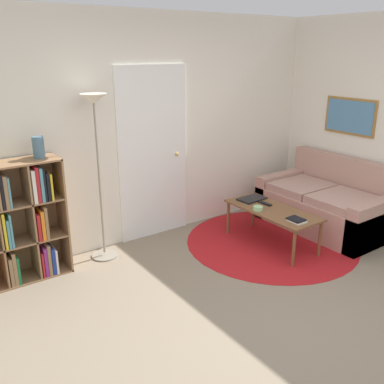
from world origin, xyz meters
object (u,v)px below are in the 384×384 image
(coffee_table, at_px, (272,213))
(vase_on_shelf, at_px, (38,147))
(laptop, at_px, (252,199))
(couch, at_px, (328,205))
(floor_lamp, at_px, (96,130))
(bookshelf, at_px, (11,224))
(bowl, at_px, (258,208))

(coffee_table, distance_m, vase_on_shelf, 2.63)
(laptop, bearing_deg, couch, -23.49)
(floor_lamp, height_order, laptop, floor_lamp)
(couch, distance_m, coffee_table, 0.99)
(floor_lamp, relative_size, vase_on_shelf, 8.49)
(floor_lamp, bearing_deg, couch, -17.87)
(couch, distance_m, vase_on_shelf, 3.56)
(bookshelf, height_order, bowl, bookshelf)
(bookshelf, height_order, vase_on_shelf, vase_on_shelf)
(bowl, bearing_deg, couch, -5.16)
(bookshelf, xyz_separation_m, coffee_table, (2.65, -0.87, -0.20))
(laptop, xyz_separation_m, bowl, (-0.19, -0.31, 0.01))
(laptop, distance_m, vase_on_shelf, 2.54)
(laptop, bearing_deg, floor_lamp, 165.30)
(couch, relative_size, coffee_table, 1.38)
(coffee_table, distance_m, laptop, 0.39)
(vase_on_shelf, bearing_deg, floor_lamp, -2.69)
(coffee_table, bearing_deg, laptop, 84.75)
(floor_lamp, relative_size, laptop, 4.99)
(couch, xyz_separation_m, bowl, (-1.14, 0.10, 0.17))
(bookshelf, bearing_deg, laptop, -10.34)
(bookshelf, distance_m, vase_on_shelf, 0.78)
(coffee_table, xyz_separation_m, bowl, (-0.16, 0.07, 0.07))
(vase_on_shelf, bearing_deg, bowl, -20.38)
(coffee_table, relative_size, bowl, 10.42)
(bookshelf, xyz_separation_m, couch, (3.63, -0.90, -0.31))
(coffee_table, bearing_deg, floor_lamp, 153.93)
(coffee_table, height_order, vase_on_shelf, vase_on_shelf)
(floor_lamp, xyz_separation_m, coffee_table, (1.73, -0.85, -1.02))
(couch, height_order, bowl, couch)
(bowl, bearing_deg, vase_on_shelf, 159.62)
(floor_lamp, relative_size, coffee_table, 1.55)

